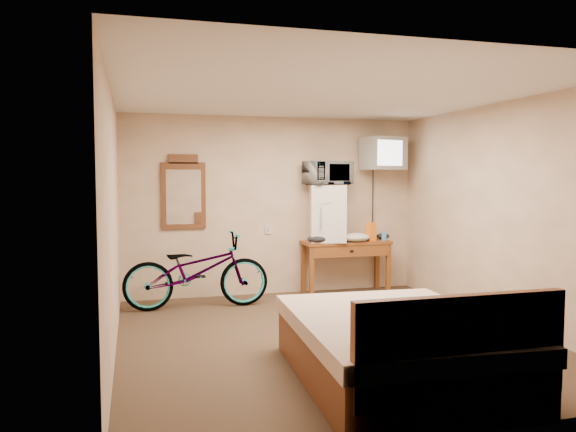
% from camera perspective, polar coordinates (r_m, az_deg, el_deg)
% --- Properties ---
extents(room, '(4.60, 4.64, 2.50)m').
position_cam_1_polar(room, '(5.75, 4.02, -0.11)').
color(room, '#423221').
rests_on(room, ground).
extents(desk, '(1.25, 0.49, 0.75)m').
position_cam_1_polar(desk, '(8.03, 5.98, -3.48)').
color(desk, brown).
rests_on(desk, floor).
extents(mini_fridge, '(0.58, 0.56, 0.80)m').
position_cam_1_polar(mini_fridge, '(7.91, 4.01, 0.27)').
color(mini_fridge, white).
rests_on(mini_fridge, desk).
extents(microwave, '(0.70, 0.56, 0.33)m').
position_cam_1_polar(microwave, '(7.89, 4.03, 4.37)').
color(microwave, white).
rests_on(microwave, mini_fridge).
extents(snack_bag, '(0.15, 0.12, 0.26)m').
position_cam_1_polar(snack_bag, '(8.10, 8.45, -1.57)').
color(snack_bag, orange).
rests_on(snack_bag, desk).
extents(blue_cup, '(0.07, 0.07, 0.13)m').
position_cam_1_polar(blue_cup, '(8.19, 9.73, -2.00)').
color(blue_cup, '#4295E3').
rests_on(blue_cup, desk).
extents(cloth_cream, '(0.40, 0.31, 0.12)m').
position_cam_1_polar(cloth_cream, '(7.95, 6.90, -2.16)').
color(cloth_cream, beige).
rests_on(cloth_cream, desk).
extents(cloth_dark_a, '(0.29, 0.22, 0.11)m').
position_cam_1_polar(cloth_dark_a, '(7.76, 3.04, -2.34)').
color(cloth_dark_a, black).
rests_on(cloth_dark_a, desk).
extents(cloth_dark_b, '(0.20, 0.16, 0.09)m').
position_cam_1_polar(cloth_dark_b, '(8.33, 9.61, -2.03)').
color(cloth_dark_b, black).
rests_on(cloth_dark_b, desk).
extents(crt_television, '(0.63, 0.66, 0.47)m').
position_cam_1_polar(crt_television, '(8.20, 9.64, 6.27)').
color(crt_television, black).
rests_on(crt_television, room).
extents(wall_mirror, '(0.59, 0.04, 1.00)m').
position_cam_1_polar(wall_mirror, '(7.71, -10.57, 2.33)').
color(wall_mirror, '#5B2C1A').
rests_on(wall_mirror, room).
extents(bicycle, '(1.82, 0.64, 0.96)m').
position_cam_1_polar(bicycle, '(7.20, -9.26, -5.51)').
color(bicycle, black).
rests_on(bicycle, floor).
extents(bed, '(1.67, 2.15, 0.90)m').
position_cam_1_polar(bed, '(4.72, 11.19, -12.92)').
color(bed, '#5B2C1A').
rests_on(bed, floor).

